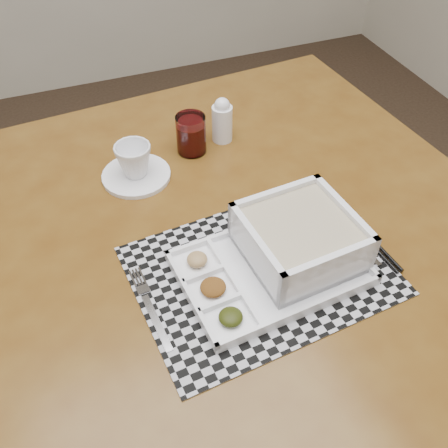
% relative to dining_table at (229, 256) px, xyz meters
% --- Properties ---
extents(dining_table, '(1.19, 1.19, 0.83)m').
position_rel_dining_table_xyz_m(dining_table, '(0.00, 0.00, 0.00)').
color(dining_table, '#502E0E').
rests_on(dining_table, ground).
extents(placemat, '(0.47, 0.37, 0.00)m').
position_rel_dining_table_xyz_m(placemat, '(0.01, -0.12, 0.09)').
color(placemat, '#AEAEB6').
rests_on(placemat, dining_table).
extents(serving_tray, '(0.34, 0.25, 0.09)m').
position_rel_dining_table_xyz_m(serving_tray, '(0.07, -0.12, 0.12)').
color(serving_tray, white).
rests_on(serving_tray, placemat).
extents(fork, '(0.03, 0.19, 0.00)m').
position_rel_dining_table_xyz_m(fork, '(-0.20, -0.13, 0.09)').
color(fork, silver).
rests_on(fork, placemat).
extents(spoon, '(0.04, 0.18, 0.01)m').
position_rel_dining_table_xyz_m(spoon, '(0.21, -0.06, 0.09)').
color(spoon, silver).
rests_on(spoon, placemat).
extents(chopsticks, '(0.04, 0.24, 0.01)m').
position_rel_dining_table_xyz_m(chopsticks, '(0.23, -0.10, 0.09)').
color(chopsticks, black).
rests_on(chopsticks, placemat).
extents(saucer, '(0.15, 0.15, 0.01)m').
position_rel_dining_table_xyz_m(saucer, '(-0.13, 0.22, 0.09)').
color(saucer, white).
rests_on(saucer, dining_table).
extents(cup, '(0.10, 0.10, 0.07)m').
position_rel_dining_table_xyz_m(cup, '(-0.13, 0.22, 0.13)').
color(cup, white).
rests_on(cup, saucer).
extents(juice_glass, '(0.07, 0.07, 0.09)m').
position_rel_dining_table_xyz_m(juice_glass, '(0.01, 0.27, 0.13)').
color(juice_glass, white).
rests_on(juice_glass, dining_table).
extents(creamer_bottle, '(0.05, 0.05, 0.11)m').
position_rel_dining_table_xyz_m(creamer_bottle, '(0.09, 0.28, 0.14)').
color(creamer_bottle, white).
rests_on(creamer_bottle, dining_table).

